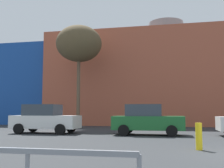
{
  "coord_description": "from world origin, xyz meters",
  "views": [
    {
      "loc": [
        -2.76,
        -9.59,
        1.43
      ],
      "look_at": [
        -6.79,
        10.0,
        3.42
      ],
      "focal_mm": 44.25,
      "sensor_mm": 36.0,
      "label": 1
    }
  ],
  "objects_px": {
    "bollard_yellow_1": "(199,136)",
    "bare_tree_0": "(79,44)",
    "parked_car_0": "(45,119)",
    "parked_car_1": "(147,120)"
  },
  "relations": [
    {
      "from": "bollard_yellow_1",
      "to": "parked_car_0",
      "type": "bearing_deg",
      "value": 145.83
    },
    {
      "from": "bollard_yellow_1",
      "to": "bare_tree_0",
      "type": "bearing_deg",
      "value": 125.8
    },
    {
      "from": "parked_car_0",
      "to": "bare_tree_0",
      "type": "xyz_separation_m",
      "value": [
        0.22,
        6.15,
        6.51
      ]
    },
    {
      "from": "bare_tree_0",
      "to": "bollard_yellow_1",
      "type": "bearing_deg",
      "value": -54.2
    },
    {
      "from": "parked_car_0",
      "to": "bare_tree_0",
      "type": "height_order",
      "value": "bare_tree_0"
    },
    {
      "from": "parked_car_0",
      "to": "parked_car_1",
      "type": "height_order",
      "value": "parked_car_0"
    },
    {
      "from": "bare_tree_0",
      "to": "bollard_yellow_1",
      "type": "relative_size",
      "value": 9.11
    },
    {
      "from": "bare_tree_0",
      "to": "bollard_yellow_1",
      "type": "height_order",
      "value": "bare_tree_0"
    },
    {
      "from": "parked_car_0",
      "to": "bollard_yellow_1",
      "type": "distance_m",
      "value": 11.02
    },
    {
      "from": "bare_tree_0",
      "to": "parked_car_1",
      "type": "bearing_deg",
      "value": -43.4
    }
  ]
}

